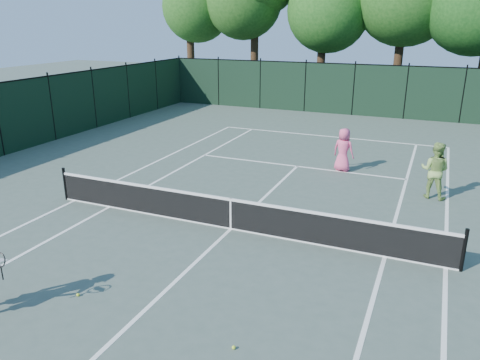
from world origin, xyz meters
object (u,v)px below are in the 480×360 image
at_px(player_green, 435,170).
at_px(loose_ball_near_cart, 234,347).
at_px(loose_ball_midcourt, 78,295).
at_px(player_pink, 343,150).

xyz_separation_m(player_green, loose_ball_near_cart, (-2.90, -9.35, -0.89)).
bearing_deg(loose_ball_midcourt, player_pink, 72.98).
bearing_deg(loose_ball_midcourt, player_green, 54.19).
bearing_deg(player_pink, loose_ball_midcourt, 87.19).
xyz_separation_m(player_pink, loose_ball_near_cart, (0.35, -11.06, -0.79)).
height_order(player_pink, loose_ball_near_cart, player_pink).
relative_size(player_green, loose_ball_midcourt, 27.16).
bearing_deg(player_green, loose_ball_midcourt, 66.18).
distance_m(player_green, loose_ball_near_cart, 9.83).
bearing_deg(player_pink, player_green, 166.47).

